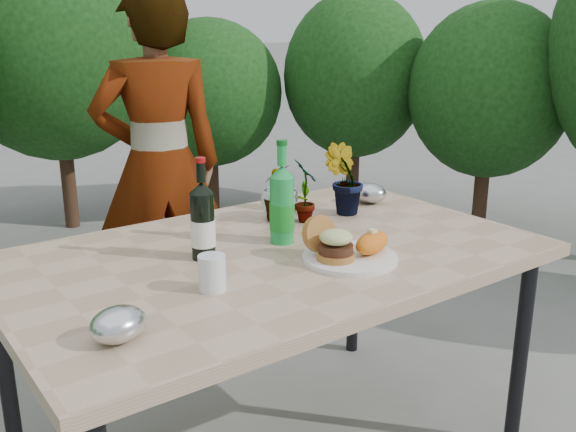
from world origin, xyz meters
TOP-DOWN VIEW (x-y plane):
  - patio_table at (0.00, 0.00)m, footprint 1.60×1.00m
  - shrub_hedge at (0.10, 1.63)m, footprint 6.98×5.17m
  - dinner_plate at (0.14, -0.20)m, footprint 0.28×0.28m
  - burger_stack at (0.08, -0.18)m, footprint 0.11×0.16m
  - sweet_potato at (0.20, -0.22)m, footprint 0.17×0.12m
  - grilled_veg at (0.15, -0.11)m, footprint 0.08×0.05m
  - wine_bottle at (-0.20, 0.07)m, footprint 0.07×0.07m
  - sparkling_water at (0.07, 0.05)m, footprint 0.08×0.08m
  - plastic_cup at (-0.30, -0.16)m, footprint 0.07×0.07m
  - seedling_left at (0.26, 0.17)m, footprint 0.12×0.14m
  - seedling_mid at (0.44, 0.18)m, footprint 0.18×0.18m
  - seedling_right at (0.20, 0.25)m, footprint 0.16×0.16m
  - blue_bowl at (0.21, 0.26)m, footprint 0.16×0.16m
  - foil_packet_left at (-0.60, -0.28)m, footprint 0.16×0.14m
  - foil_packet_right at (0.61, 0.23)m, footprint 0.16×0.17m
  - person at (0.15, 1.11)m, footprint 0.67×0.53m

SIDE VIEW (x-z plane):
  - patio_table at x=0.00m, z-range 0.32..1.07m
  - dinner_plate at x=0.14m, z-range 0.75..0.76m
  - grilled_veg at x=0.15m, z-range 0.76..0.79m
  - foil_packet_left at x=-0.60m, z-range 0.75..0.83m
  - foil_packet_right at x=0.61m, z-range 0.75..0.83m
  - sweet_potato at x=0.20m, z-range 0.77..0.83m
  - plastic_cup at x=-0.30m, z-range 0.75..0.84m
  - person at x=0.15m, z-range 0.00..1.60m
  - blue_bowl at x=0.21m, z-range 0.75..0.85m
  - burger_stack at x=0.08m, z-range 0.75..0.87m
  - seedling_right at x=0.20m, z-range 0.75..0.95m
  - wine_bottle at x=-0.20m, z-range 0.71..1.01m
  - seedling_left at x=0.26m, z-range 0.75..0.98m
  - sparkling_water at x=0.07m, z-range 0.71..1.03m
  - seedling_mid at x=0.44m, z-range 0.75..1.01m
  - shrub_hedge at x=0.10m, z-range 0.06..2.32m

